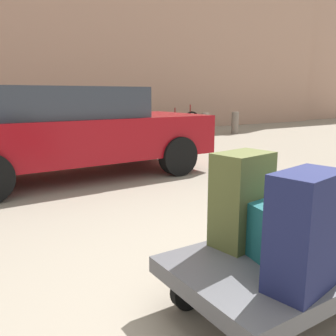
# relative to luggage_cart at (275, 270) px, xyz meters

# --- Properties ---
(ground_plane) EXTENTS (60.00, 60.00, 0.00)m
(ground_plane) POSITION_rel_luggage_cart_xyz_m (0.00, 0.00, -0.27)
(ground_plane) COLOR gray
(building_facade_side) EXTENTS (12.00, 1.00, 8.55)m
(building_facade_side) POSITION_rel_luggage_cart_xyz_m (14.00, 11.19, 4.01)
(building_facade_side) COLOR tan
(building_facade_side) RESTS_ON ground_plane
(luggage_cart) EXTENTS (1.24, 0.88, 0.34)m
(luggage_cart) POSITION_rel_luggage_cart_xyz_m (0.00, 0.00, 0.00)
(luggage_cart) COLOR #4C4C51
(luggage_cart) RESTS_ON ground_plane
(suitcase_navy_rear_left) EXTENTS (0.45, 0.31, 0.60)m
(suitcase_navy_rear_left) POSITION_rel_luggage_cart_xyz_m (-0.14, -0.29, 0.37)
(suitcase_navy_rear_left) COLOR #191E47
(suitcase_navy_rear_left) RESTS_ON luggage_cart
(duffel_bag_teal_front_left) EXTENTS (0.70, 0.47, 0.33)m
(duffel_bag_teal_front_left) POSITION_rel_luggage_cart_xyz_m (0.19, -0.01, 0.23)
(duffel_bag_teal_front_left) COLOR #144C51
(duffel_bag_teal_front_left) RESTS_ON luggage_cart
(suitcase_olive_stacked_top) EXTENTS (0.40, 0.30, 0.61)m
(suitcase_olive_stacked_top) POSITION_rel_luggage_cart_xyz_m (-0.02, 0.28, 0.37)
(suitcase_olive_stacked_top) COLOR #4C5128
(suitcase_olive_stacked_top) RESTS_ON luggage_cart
(parked_car) EXTENTS (4.34, 1.99, 1.42)m
(parked_car) POSITION_rel_luggage_cart_xyz_m (0.13, 4.28, 0.49)
(parked_car) COLOR maroon
(parked_car) RESTS_ON ground_plane
(bicycle_leaning) EXTENTS (1.76, 0.09, 0.96)m
(bicycle_leaning) POSITION_rel_luggage_cart_xyz_m (5.47, 9.03, 0.10)
(bicycle_leaning) COLOR black
(bicycle_leaning) RESTS_ON ground_plane
(bollard_kerb_near) EXTENTS (0.24, 0.24, 0.73)m
(bollard_kerb_near) POSITION_rel_luggage_cart_xyz_m (2.52, 7.70, 0.10)
(bollard_kerb_near) COLOR #72665B
(bollard_kerb_near) RESTS_ON ground_plane
(bollard_kerb_mid) EXTENTS (0.24, 0.24, 0.73)m
(bollard_kerb_mid) POSITION_rel_luggage_cart_xyz_m (3.73, 7.70, 0.10)
(bollard_kerb_mid) COLOR #72665B
(bollard_kerb_mid) RESTS_ON ground_plane
(bollard_kerb_far) EXTENTS (0.24, 0.24, 0.73)m
(bollard_kerb_far) POSITION_rel_luggage_cart_xyz_m (5.54, 7.70, 0.10)
(bollard_kerb_far) COLOR #72665B
(bollard_kerb_far) RESTS_ON ground_plane
(bollard_corner) EXTENTS (0.24, 0.24, 0.73)m
(bollard_corner) POSITION_rel_luggage_cart_xyz_m (6.80, 7.70, 0.10)
(bollard_corner) COLOR #72665B
(bollard_corner) RESTS_ON ground_plane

